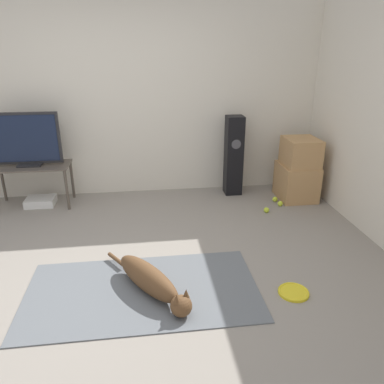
{
  "coord_description": "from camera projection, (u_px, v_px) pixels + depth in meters",
  "views": [
    {
      "loc": [
        0.25,
        -2.85,
        1.91
      ],
      "look_at": [
        0.73,
        0.8,
        0.45
      ],
      "focal_mm": 35.0,
      "sensor_mm": 36.0,
      "label": 1
    }
  ],
  "objects": [
    {
      "name": "ground_plane",
      "position": [
        122.0,
        276.0,
        3.3
      ],
      "size": [
        12.0,
        12.0,
        0.0
      ],
      "primitive_type": "plane",
      "color": "gray"
    },
    {
      "name": "wall_back",
      "position": [
        122.0,
        98.0,
        4.77
      ],
      "size": [
        8.0,
        0.06,
        2.55
      ],
      "color": "silver",
      "rests_on": "ground_plane"
    },
    {
      "name": "area_rug",
      "position": [
        143.0,
        291.0,
        3.1
      ],
      "size": [
        1.91,
        1.03,
        0.01
      ],
      "color": "slate",
      "rests_on": "ground_plane"
    },
    {
      "name": "dog",
      "position": [
        151.0,
        281.0,
        3.04
      ],
      "size": [
        0.69,
        0.98,
        0.23
      ],
      "color": "brown",
      "rests_on": "area_rug"
    },
    {
      "name": "frisbee",
      "position": [
        294.0,
        292.0,
        3.07
      ],
      "size": [
        0.25,
        0.25,
        0.03
      ],
      "color": "yellow",
      "rests_on": "ground_plane"
    },
    {
      "name": "cardboard_box_lower",
      "position": [
        296.0,
        182.0,
        4.91
      ],
      "size": [
        0.45,
        0.51,
        0.46
      ],
      "color": "tan",
      "rests_on": "ground_plane"
    },
    {
      "name": "cardboard_box_upper",
      "position": [
        301.0,
        152.0,
        4.75
      ],
      "size": [
        0.41,
        0.46,
        0.35
      ],
      "color": "tan",
      "rests_on": "cardboard_box_lower"
    },
    {
      "name": "floor_speaker",
      "position": [
        234.0,
        156.0,
        4.97
      ],
      "size": [
        0.22,
        0.23,
        1.06
      ],
      "color": "black",
      "rests_on": "ground_plane"
    },
    {
      "name": "tv_stand",
      "position": [
        32.0,
        171.0,
        4.61
      ],
      "size": [
        0.92,
        0.45,
        0.53
      ],
      "color": "brown",
      "rests_on": "ground_plane"
    },
    {
      "name": "tv",
      "position": [
        26.0,
        140.0,
        4.47
      ],
      "size": [
        0.79,
        0.2,
        0.65
      ],
      "color": "#232326",
      "rests_on": "tv_stand"
    },
    {
      "name": "tennis_ball_by_boxes",
      "position": [
        275.0,
        199.0,
        4.86
      ],
      "size": [
        0.07,
        0.07,
        0.07
      ],
      "color": "#C6E033",
      "rests_on": "ground_plane"
    },
    {
      "name": "tennis_ball_near_speaker",
      "position": [
        280.0,
        204.0,
        4.73
      ],
      "size": [
        0.07,
        0.07,
        0.07
      ],
      "color": "#C6E033",
      "rests_on": "ground_plane"
    },
    {
      "name": "tennis_ball_loose_on_carpet",
      "position": [
        266.0,
        210.0,
        4.54
      ],
      "size": [
        0.07,
        0.07,
        0.07
      ],
      "color": "#C6E033",
      "rests_on": "ground_plane"
    },
    {
      "name": "game_console",
      "position": [
        41.0,
        201.0,
        4.75
      ],
      "size": [
        0.35,
        0.28,
        0.1
      ],
      "color": "white",
      "rests_on": "ground_plane"
    }
  ]
}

